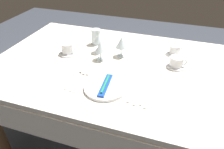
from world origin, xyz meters
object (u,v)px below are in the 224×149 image
(coffee_cup_right, at_px, (175,49))
(dinner_plate, at_px, (105,87))
(fork_outer, at_px, (83,81))
(spoon_soup, at_px, (138,89))
(dinner_knife, at_px, (133,91))
(wine_glass_centre, at_px, (100,47))
(toothbrush_package, at_px, (105,85))
(spoon_dessert, at_px, (144,90))
(drink_tumbler, at_px, (96,38))
(fork_salad, at_px, (75,78))
(wine_glass_left, at_px, (99,39))
(coffee_cup_left, at_px, (67,48))
(wine_glass_right, at_px, (121,43))
(spoon_tea, at_px, (149,92))
(coffee_cup_far, at_px, (177,61))
(fork_inner, at_px, (79,80))

(coffee_cup_right, bearing_deg, dinner_plate, -122.07)
(fork_outer, xyz_separation_m, spoon_soup, (0.34, 0.03, 0.00))
(dinner_knife, xyz_separation_m, wine_glass_centre, (-0.30, 0.28, 0.09))
(toothbrush_package, relative_size, spoon_dessert, 1.01)
(spoon_dessert, bearing_deg, drink_tumbler, 135.53)
(fork_outer, relative_size, spoon_dessert, 1.01)
(coffee_cup_right, height_order, drink_tumbler, drink_tumbler)
(toothbrush_package, xyz_separation_m, wine_glass_centre, (-0.14, 0.30, 0.07))
(fork_outer, xyz_separation_m, fork_salad, (-0.05, 0.01, -0.00))
(wine_glass_left, bearing_deg, dinner_knife, -46.91)
(coffee_cup_left, relative_size, wine_glass_centre, 0.79)
(wine_glass_left, bearing_deg, fork_salad, -92.40)
(fork_outer, xyz_separation_m, coffee_cup_right, (0.50, 0.52, 0.04))
(dinner_knife, height_order, wine_glass_right, wine_glass_right)
(fork_salad, relative_size, dinner_knife, 1.00)
(wine_glass_left, bearing_deg, coffee_cup_left, -155.06)
(spoon_tea, bearing_deg, fork_outer, -177.91)
(toothbrush_package, bearing_deg, spoon_soup, 15.82)
(fork_salad, height_order, wine_glass_left, wine_glass_left)
(toothbrush_package, relative_size, fork_outer, 1.00)
(fork_outer, xyz_separation_m, wine_glass_left, (-0.04, 0.37, 0.10))
(coffee_cup_far, height_order, wine_glass_right, wine_glass_right)
(fork_outer, bearing_deg, coffee_cup_left, 131.64)
(wine_glass_right, bearing_deg, spoon_tea, -52.75)
(coffee_cup_far, xyz_separation_m, wine_glass_centre, (-0.51, -0.07, 0.05))
(fork_inner, bearing_deg, coffee_cup_far, 32.28)
(coffee_cup_left, height_order, wine_glass_right, wine_glass_right)
(coffee_cup_far, bearing_deg, toothbrush_package, -134.76)
(wine_glass_right, bearing_deg, drink_tumbler, 151.83)
(fork_inner, xyz_separation_m, wine_glass_right, (0.16, 0.37, 0.10))
(toothbrush_package, distance_m, spoon_soup, 0.19)
(drink_tumbler, bearing_deg, coffee_cup_left, -121.36)
(wine_glass_right, bearing_deg, spoon_soup, -59.39)
(spoon_dessert, distance_m, coffee_cup_left, 0.67)
(wine_glass_centre, bearing_deg, drink_tumbler, 118.90)
(spoon_tea, height_order, wine_glass_left, wine_glass_left)
(wine_glass_right, bearing_deg, fork_outer, -110.05)
(spoon_dessert, xyz_separation_m, coffee_cup_left, (-0.62, 0.25, 0.04))
(toothbrush_package, distance_m, coffee_cup_left, 0.50)
(wine_glass_centre, bearing_deg, spoon_dessert, -34.89)
(dinner_knife, height_order, drink_tumbler, drink_tumbler)
(spoon_tea, bearing_deg, dinner_knife, -169.90)
(drink_tumbler, bearing_deg, wine_glass_centre, -61.10)
(spoon_tea, bearing_deg, coffee_cup_left, 158.00)
(spoon_soup, bearing_deg, coffee_cup_left, 156.66)
(spoon_tea, bearing_deg, wine_glass_right, 127.25)
(dinner_plate, height_order, wine_glass_right, wine_glass_right)
(spoon_dessert, relative_size, coffee_cup_right, 2.17)
(toothbrush_package, distance_m, fork_inner, 0.18)
(fork_outer, relative_size, coffee_cup_left, 1.99)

